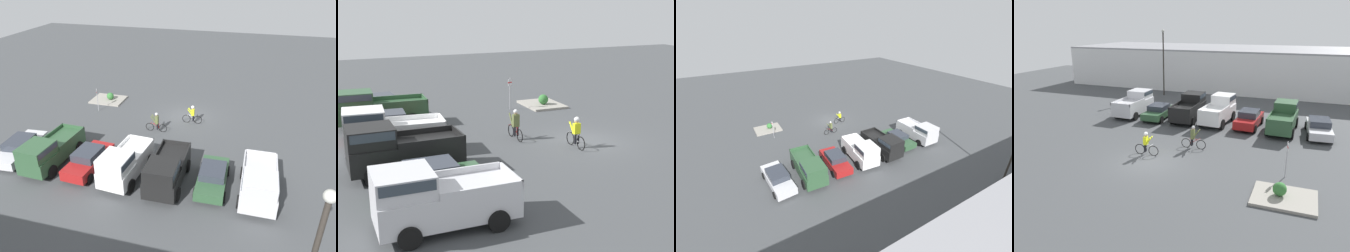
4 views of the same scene
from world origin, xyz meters
The scene contains 13 objects.
ground_plane centered at (0.00, 0.00, 0.00)m, with size 80.00×80.00×0.00m, color #424447.
pickup_truck_0 centered at (-6.54, 10.05, 1.15)m, with size 2.28×4.83×2.24m.
sedan_0 centered at (-3.74, 9.53, 0.69)m, with size 1.97×4.35×1.35m.
pickup_truck_1 centered at (-0.94, 10.35, 1.19)m, with size 2.26×5.01×2.31m.
pickup_truck_2 centered at (1.90, 10.35, 1.23)m, with size 2.44×4.99×2.39m.
sedan_1 centered at (4.66, 9.89, 0.75)m, with size 2.08×4.42×1.51m.
pickup_truck_3 centered at (7.48, 10.18, 1.16)m, with size 2.35×5.38×2.23m.
sedan_2 centered at (10.26, 9.66, 0.70)m, with size 2.17×4.82×1.39m.
cyclist_0 centered at (1.86, 3.39, 0.85)m, with size 1.84×0.46×1.72m.
cyclist_1 centered at (-0.71, 1.07, 0.85)m, with size 1.75×0.46×1.67m.
fire_lane_sign centered at (8.41, 0.91, 1.35)m, with size 0.11×0.29×2.22m.
curb_island centered at (8.58, -1.70, 0.07)m, with size 3.22×2.59×0.15m, color gray.
shrub centered at (8.32, -1.67, 0.50)m, with size 0.71×0.71×0.71m.
Camera 2 is at (-20.78, 13.49, 7.69)m, focal length 50.00 mm.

